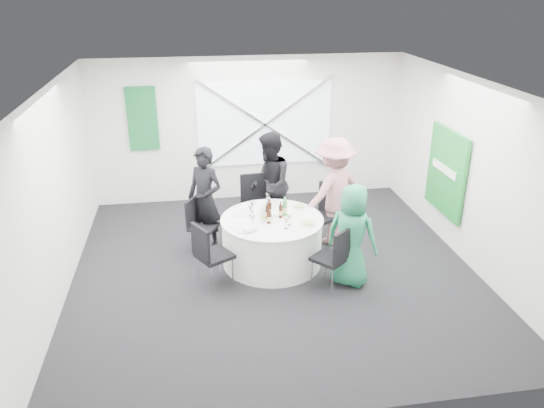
{
  "coord_description": "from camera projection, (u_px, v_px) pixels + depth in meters",
  "views": [
    {
      "loc": [
        -1.16,
        -6.98,
        4.11
      ],
      "look_at": [
        0.0,
        0.2,
        1.0
      ],
      "focal_mm": 35.0,
      "sensor_mm": 36.0,
      "label": 1
    }
  ],
  "objects": [
    {
      "name": "person_man_back_left",
      "position": [
        205.0,
        199.0,
        8.49
      ],
      "size": [
        0.74,
        0.7,
        1.7
      ],
      "primitive_type": "imported",
      "rotation": [
        0.0,
        0.0,
        -0.64
      ],
      "color": "black",
      "rests_on": "floor"
    },
    {
      "name": "knife_b",
      "position": [
        234.0,
        217.0,
        8.05
      ],
      "size": [
        0.09,
        0.14,
        0.01
      ],
      "primitive_type": "cube",
      "rotation": [
        0.0,
        0.0,
        2.59
      ],
      "color": "silver",
      "rests_on": "banquet_table"
    },
    {
      "name": "chair_front_left",
      "position": [
        209.0,
        251.0,
        7.43
      ],
      "size": [
        0.62,
        0.61,
        0.99
      ],
      "rotation": [
        0.0,
        0.0,
        2.08
      ],
      "color": "black",
      "rests_on": "floor"
    },
    {
      "name": "clear_water_bottle",
      "position": [
        263.0,
        215.0,
        7.87
      ],
      "size": [
        0.08,
        0.08,
        0.29
      ],
      "color": "silver",
      "rests_on": "banquet_table"
    },
    {
      "name": "window_brace_a",
      "position": [
        265.0,
        125.0,
        10.23
      ],
      "size": [
        2.63,
        0.05,
        1.84
      ],
      "primitive_type": "cube",
      "rotation": [
        0.0,
        0.97,
        0.0
      ],
      "color": "silver",
      "rests_on": "window_panel"
    },
    {
      "name": "green_banner",
      "position": [
        142.0,
        119.0,
        9.84
      ],
      "size": [
        0.55,
        0.04,
        1.2
      ],
      "primitive_type": "cube",
      "color": "#14642A",
      "rests_on": "wall_back"
    },
    {
      "name": "beer_bottle_b",
      "position": [
        270.0,
        210.0,
        8.04
      ],
      "size": [
        0.06,
        0.06,
        0.27
      ],
      "color": "#341509",
      "rests_on": "banquet_table"
    },
    {
      "name": "beer_bottle_d",
      "position": [
        269.0,
        218.0,
        7.82
      ],
      "size": [
        0.06,
        0.06,
        0.25
      ],
      "color": "#341509",
      "rests_on": "banquet_table"
    },
    {
      "name": "person_woman_pink",
      "position": [
        334.0,
        191.0,
        8.64
      ],
      "size": [
        1.29,
        1.02,
        1.81
      ],
      "primitive_type": "imported",
      "rotation": [
        0.0,
        0.0,
        -2.66
      ],
      "color": "tan",
      "rests_on": "floor"
    },
    {
      "name": "wine_glass_b",
      "position": [
        253.0,
        218.0,
        7.72
      ],
      "size": [
        0.07,
        0.07,
        0.17
      ],
      "color": "white",
      "rests_on": "banquet_table"
    },
    {
      "name": "wall_back",
      "position": [
        249.0,
        129.0,
        10.3
      ],
      "size": [
        6.0,
        0.0,
        6.0
      ],
      "primitive_type": "plane",
      "rotation": [
        1.57,
        0.0,
        0.0
      ],
      "color": "silver",
      "rests_on": "floor"
    },
    {
      "name": "floor",
      "position": [
        274.0,
        269.0,
        8.12
      ],
      "size": [
        6.0,
        6.0,
        0.0
      ],
      "primitive_type": "plane",
      "color": "black",
      "rests_on": "ground"
    },
    {
      "name": "wall_right",
      "position": [
        470.0,
        172.0,
        8.01
      ],
      "size": [
        0.0,
        6.0,
        6.0
      ],
      "primitive_type": "plane",
      "rotation": [
        1.57,
        0.0,
        -1.57
      ],
      "color": "silver",
      "rests_on": "floor"
    },
    {
      "name": "plate_back_left",
      "position": [
        242.0,
        213.0,
        8.16
      ],
      "size": [
        0.28,
        0.28,
        0.01
      ],
      "color": "silver",
      "rests_on": "banquet_table"
    },
    {
      "name": "wine_glass_e",
      "position": [
        286.0,
        221.0,
        7.63
      ],
      "size": [
        0.07,
        0.07,
        0.17
      ],
      "color": "white",
      "rests_on": "banquet_table"
    },
    {
      "name": "window_brace_b",
      "position": [
        265.0,
        125.0,
        10.23
      ],
      "size": [
        2.63,
        0.05,
        1.84
      ],
      "primitive_type": "cube",
      "rotation": [
        0.0,
        -0.97,
        0.0
      ],
      "color": "silver",
      "rests_on": "window_panel"
    },
    {
      "name": "chair_back",
      "position": [
        255.0,
        199.0,
        9.09
      ],
      "size": [
        0.51,
        0.52,
        1.03
      ],
      "rotation": [
        0.0,
        0.0,
        0.1
      ],
      "color": "black",
      "rests_on": "floor"
    },
    {
      "name": "wine_glass_f",
      "position": [
        268.0,
        201.0,
        8.33
      ],
      "size": [
        0.07,
        0.07,
        0.17
      ],
      "color": "white",
      "rests_on": "banquet_table"
    },
    {
      "name": "green_water_bottle",
      "position": [
        285.0,
        208.0,
        8.07
      ],
      "size": [
        0.08,
        0.08,
        0.3
      ],
      "color": "green",
      "rests_on": "banquet_table"
    },
    {
      "name": "napkin",
      "position": [
        249.0,
        229.0,
        7.58
      ],
      "size": [
        0.21,
        0.19,
        0.05
      ],
      "primitive_type": "cube",
      "rotation": [
        0.0,
        0.0,
        0.48
      ],
      "color": "white",
      "rests_on": "plate_front_left"
    },
    {
      "name": "plate_back",
      "position": [
        272.0,
        204.0,
        8.5
      ],
      "size": [
        0.28,
        0.28,
        0.01
      ],
      "color": "silver",
      "rests_on": "banquet_table"
    },
    {
      "name": "chair_back_left",
      "position": [
        199.0,
        221.0,
        8.48
      ],
      "size": [
        0.56,
        0.55,
        0.9
      ],
      "rotation": [
        0.0,
        0.0,
        1.07
      ],
      "color": "black",
      "rests_on": "floor"
    },
    {
      "name": "window_panel",
      "position": [
        265.0,
        124.0,
        10.27
      ],
      "size": [
        2.6,
        0.03,
        1.6
      ],
      "primitive_type": "cube",
      "color": "silver",
      "rests_on": "wall_back"
    },
    {
      "name": "knife_c",
      "position": [
        256.0,
        205.0,
        8.48
      ],
      "size": [
        0.15,
        0.02,
        0.01
      ],
      "primitive_type": "cube",
      "rotation": [
        0.0,
        0.0,
        1.58
      ],
      "color": "silver",
      "rests_on": "banquet_table"
    },
    {
      "name": "chair_back_right",
      "position": [
        323.0,
        210.0,
        8.68
      ],
      "size": [
        0.64,
        0.63,
        1.02
      ],
      "rotation": [
        0.0,
        0.0,
        -1.05
      ],
      "color": "black",
      "rests_on": "floor"
    },
    {
      "name": "plate_front_left",
      "position": [
        243.0,
        229.0,
        7.65
      ],
      "size": [
        0.26,
        0.26,
        0.01
      ],
      "color": "silver",
      "rests_on": "banquet_table"
    },
    {
      "name": "beer_bottle_c",
      "position": [
        281.0,
        211.0,
        8.01
      ],
      "size": [
        0.06,
        0.06,
        0.26
      ],
      "color": "#341509",
      "rests_on": "banquet_table"
    },
    {
      "name": "knife_a",
      "position": [
        294.0,
        206.0,
        8.43
      ],
      "size": [
        0.08,
        0.14,
        0.01
      ],
      "primitive_type": "cube",
      "rotation": [
        0.0,
        0.0,
        0.47
      ],
      "color": "silver",
      "rests_on": "banquet_table"
    },
    {
      "name": "plate_back_right",
      "position": [
        299.0,
        207.0,
        8.39
      ],
      "size": [
        0.26,
        0.26,
        0.04
      ],
      "color": "silver",
      "rests_on": "banquet_table"
    },
    {
      "name": "wall_left",
      "position": [
        55.0,
        196.0,
        7.13
      ],
      "size": [
        0.0,
        6.0,
        6.0
      ],
      "primitive_type": "plane",
      "rotation": [
        1.57,
        0.0,
        1.57
      ],
      "color": "silver",
      "rests_on": "floor"
    },
    {
      "name": "person_man_back",
      "position": [
        269.0,
        184.0,
        8.98
      ],
      "size": [
        0.58,
        0.92,
        1.78
      ],
      "primitive_type": "imported",
      "rotation": [
        0.0,
        0.0,
        -1.69
      ],
      "color": "black",
      "rests_on": "floor"
    },
    {
      "name": "plate_front_right",
      "position": [
        308.0,
        223.0,
        7.81
      ],
      "size": [
        0.28,
        0.28,
        0.04
      ],
      "color": "silver",
      "rests_on": "banquet_table"
    },
    {
      "name": "fork_c",
      "position": [
        275.0,
        204.0,
        8.53
      ],
      "size": [
        0.15,
        0.02,
        0.01
      ],
      "primitive_type": "cube",
      "rotation": [
        0.0,
        0.0,
        1.63
      ],
      "color": "silver",
      "rests_on": "banquet_table"
    },
    {
      "name": "green_sign",
      "position": [
        446.0,
        172.0,
        8.63
      ],
      "size": [
        0.05,
        1.2,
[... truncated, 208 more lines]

